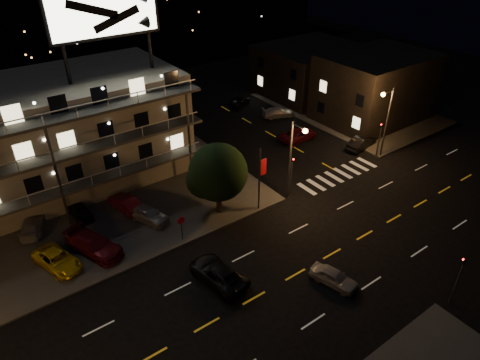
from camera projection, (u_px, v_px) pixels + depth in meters
ground at (275, 286)px, 31.72m from camera, size 140.00×140.00×0.00m
curb_nw at (13, 220)px, 38.41m from camera, size 44.00×24.00×0.15m
curb_ne at (347, 108)px, 60.29m from camera, size 16.00×24.00×0.15m
motel at (34, 140)px, 40.28m from camera, size 28.00×13.80×18.10m
side_bldg_front at (375, 87)px, 55.32m from camera, size 14.06×10.00×8.50m
side_bldg_back at (310, 70)px, 63.94m from camera, size 14.06×12.00×7.00m
streetlight_nc at (293, 154)px, 38.74m from camera, size 0.44×1.92×8.00m
streetlight_ne at (386, 116)px, 45.77m from camera, size 1.92×0.44×8.00m
signal_nw at (292, 172)px, 40.64m from camera, size 0.20×0.27×4.60m
signal_sw at (459, 276)px, 29.01m from camera, size 0.20×0.27×4.60m
signal_ne at (380, 136)px, 47.11m from camera, size 0.27×0.20×4.60m
banner_north at (260, 177)px, 38.17m from camera, size 0.83×0.16×6.40m
stop_sign at (181, 225)px, 35.18m from camera, size 0.91×0.11×2.61m
tree at (218, 174)px, 37.22m from camera, size 5.40×5.20×6.80m
lot_car_2 at (57, 260)px, 32.99m from camera, size 3.26×4.85×1.23m
lot_car_3 at (94, 244)px, 34.30m from camera, size 3.93×5.67×1.52m
lot_car_4 at (148, 214)px, 37.86m from camera, size 3.10×4.34×1.37m
lot_car_7 at (33, 225)px, 36.72m from camera, size 3.24×4.52×1.21m
lot_car_8 at (80, 211)px, 38.36m from camera, size 1.69×3.76×1.25m
lot_car_9 at (126, 203)px, 39.31m from camera, size 2.16×4.28×1.35m
side_car_0 at (361, 143)px, 49.81m from camera, size 4.53×2.18×1.43m
side_car_1 at (298, 134)px, 51.70m from camera, size 5.06×2.47×1.38m
side_car_2 at (279, 112)px, 57.52m from camera, size 4.77×3.36×1.28m
side_car_3 at (239, 101)px, 60.66m from camera, size 4.51×3.27×1.43m
road_car_east at (334, 277)px, 31.63m from camera, size 2.36×3.87×1.23m
road_car_west at (218, 273)px, 31.87m from camera, size 3.05×5.39×1.42m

